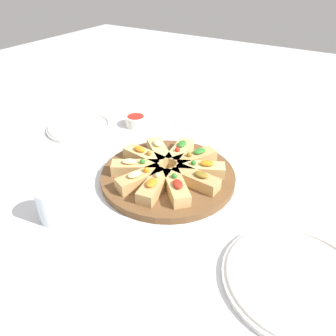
# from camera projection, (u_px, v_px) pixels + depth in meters

# --- Properties ---
(ground_plane) EXTENTS (3.00, 3.00, 0.00)m
(ground_plane) POSITION_uv_depth(u_px,v_px,m) (168.00, 179.00, 0.82)
(ground_plane) COLOR silver
(serving_board) EXTENTS (0.33, 0.33, 0.02)m
(serving_board) POSITION_uv_depth(u_px,v_px,m) (168.00, 176.00, 0.82)
(serving_board) COLOR brown
(serving_board) RESTS_ON ground_plane
(focaccia_slice_0) EXTENTS (0.09, 0.12, 0.04)m
(focaccia_slice_0) POSITION_uv_depth(u_px,v_px,m) (195.00, 159.00, 0.84)
(focaccia_slice_0) COLOR tan
(focaccia_slice_0) RESTS_ON serving_board
(focaccia_slice_1) EXTENTS (0.06, 0.12, 0.04)m
(focaccia_slice_1) POSITION_uv_depth(u_px,v_px,m) (180.00, 152.00, 0.87)
(focaccia_slice_1) COLOR #DBB775
(focaccia_slice_1) RESTS_ON serving_board
(focaccia_slice_2) EXTENTS (0.11, 0.11, 0.04)m
(focaccia_slice_2) POSITION_uv_depth(u_px,v_px,m) (159.00, 152.00, 0.87)
(focaccia_slice_2) COLOR #DBB775
(focaccia_slice_2) RESTS_ON serving_board
(focaccia_slice_3) EXTENTS (0.12, 0.05, 0.04)m
(focaccia_slice_3) POSITION_uv_depth(u_px,v_px,m) (144.00, 157.00, 0.85)
(focaccia_slice_3) COLOR #DBB775
(focaccia_slice_3) RESTS_ON serving_board
(focaccia_slice_4) EXTENTS (0.12, 0.09, 0.04)m
(focaccia_slice_4) POSITION_uv_depth(u_px,v_px,m) (135.00, 168.00, 0.81)
(focaccia_slice_4) COLOR tan
(focaccia_slice_4) RESTS_ON serving_board
(focaccia_slice_5) EXTENTS (0.08, 0.12, 0.04)m
(focaccia_slice_5) POSITION_uv_depth(u_px,v_px,m) (140.00, 179.00, 0.77)
(focaccia_slice_5) COLOR tan
(focaccia_slice_5) RESTS_ON serving_board
(focaccia_slice_6) EXTENTS (0.06, 0.12, 0.04)m
(focaccia_slice_6) POSITION_uv_depth(u_px,v_px,m) (154.00, 186.00, 0.74)
(focaccia_slice_6) COLOR tan
(focaccia_slice_6) RESTS_ON serving_board
(focaccia_slice_7) EXTENTS (0.11, 0.11, 0.04)m
(focaccia_slice_7) POSITION_uv_depth(u_px,v_px,m) (176.00, 187.00, 0.74)
(focaccia_slice_7) COLOR tan
(focaccia_slice_7) RESTS_ON serving_board
(focaccia_slice_8) EXTENTS (0.12, 0.05, 0.04)m
(focaccia_slice_8) POSITION_uv_depth(u_px,v_px,m) (196.00, 179.00, 0.77)
(focaccia_slice_8) COLOR tan
(focaccia_slice_8) RESTS_ON serving_board
(focaccia_slice_9) EXTENTS (0.12, 0.09, 0.04)m
(focaccia_slice_9) POSITION_uv_depth(u_px,v_px,m) (201.00, 169.00, 0.80)
(focaccia_slice_9) COLOR #DBB775
(focaccia_slice_9) RESTS_ON serving_board
(plate_left) EXTENTS (0.26, 0.26, 0.02)m
(plate_left) POSITION_uv_depth(u_px,v_px,m) (296.00, 279.00, 0.56)
(plate_left) COLOR white
(plate_left) RESTS_ON ground_plane
(plate_right) EXTENTS (0.20, 0.20, 0.02)m
(plate_right) POSITION_uv_depth(u_px,v_px,m) (80.00, 127.00, 1.05)
(plate_right) COLOR white
(plate_right) RESTS_ON ground_plane
(water_glass) EXTENTS (0.06, 0.06, 0.08)m
(water_glass) POSITION_uv_depth(u_px,v_px,m) (52.00, 205.00, 0.68)
(water_glass) COLOR silver
(water_glass) RESTS_ON ground_plane
(napkin_stack) EXTENTS (0.15, 0.14, 0.00)m
(napkin_stack) POSITION_uv_depth(u_px,v_px,m) (200.00, 123.00, 1.08)
(napkin_stack) COLOR white
(napkin_stack) RESTS_ON ground_plane
(dipping_bowl) EXTENTS (0.07, 0.07, 0.03)m
(dipping_bowl) POSITION_uv_depth(u_px,v_px,m) (136.00, 121.00, 1.06)
(dipping_bowl) COLOR silver
(dipping_bowl) RESTS_ON ground_plane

